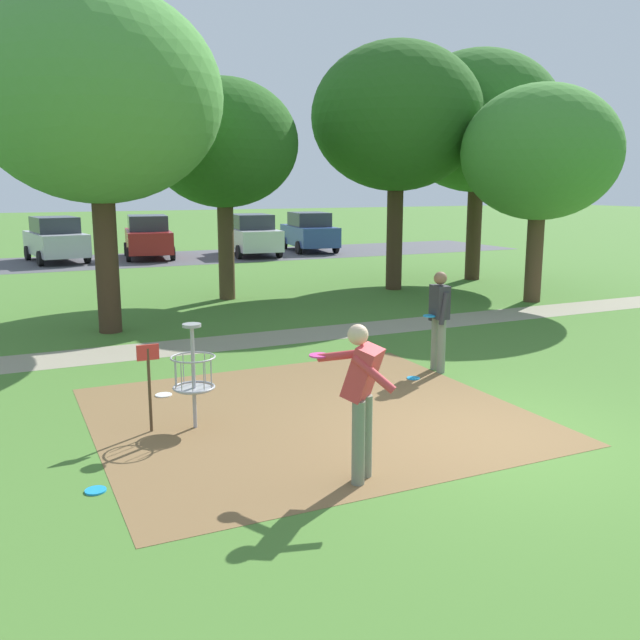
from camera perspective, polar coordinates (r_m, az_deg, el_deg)
ground_plane at (r=9.13m, az=13.75°, el=-9.27°), size 160.00×160.00×0.00m
dirt_tee_pad at (r=9.64m, az=-0.87°, el=-7.81°), size 5.70×5.27×0.01m
disc_golf_basket at (r=9.07m, az=-10.79°, el=-4.26°), size 0.98×0.58×1.39m
player_foreground_watching at (r=11.79m, az=9.80°, el=0.38°), size 0.42×0.48×1.71m
player_throwing at (r=7.31m, az=3.41°, el=-5.95°), size 0.62×1.11×1.71m
frisbee_far_left at (r=10.74m, az=-12.78°, el=-6.06°), size 0.25×0.25×0.02m
frisbee_far_right at (r=7.74m, az=-18.04°, el=-13.24°), size 0.22×0.22×0.02m
frisbee_scattered_a at (r=11.46m, az=7.71°, el=-4.79°), size 0.21×0.21×0.02m
frisbee_scattered_b at (r=13.29m, az=4.43°, el=-2.50°), size 0.21×0.21×0.02m
tree_near_left at (r=15.40m, az=-17.93°, el=17.13°), size 5.11×5.11×7.07m
tree_near_right at (r=19.47m, az=17.74°, el=12.98°), size 4.14×4.14×5.72m
tree_mid_left at (r=21.06m, az=6.37°, el=16.26°), size 5.01×5.01×7.20m
tree_mid_center at (r=19.21m, az=-7.98°, el=14.18°), size 4.02×4.02×5.93m
tree_mid_right at (r=23.72m, az=12.95°, el=15.62°), size 5.28×5.28×7.38m
parking_lot_strip at (r=30.44m, az=-14.68°, el=4.85°), size 36.00×6.00×0.01m
parked_car_leftmost at (r=30.56m, az=-20.99°, el=6.23°), size 2.39×4.40×1.84m
parked_car_center_left at (r=30.92m, az=-14.01°, el=6.69°), size 2.40×4.41×1.84m
parked_car_center_right at (r=31.25m, az=-5.69°, el=7.00°), size 2.24×4.34×1.84m
parked_car_rightmost at (r=33.22m, az=-0.89°, el=7.29°), size 2.39×4.40×1.84m
gravel_path at (r=14.52m, az=-2.38°, el=-1.34°), size 40.00×1.35×0.00m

